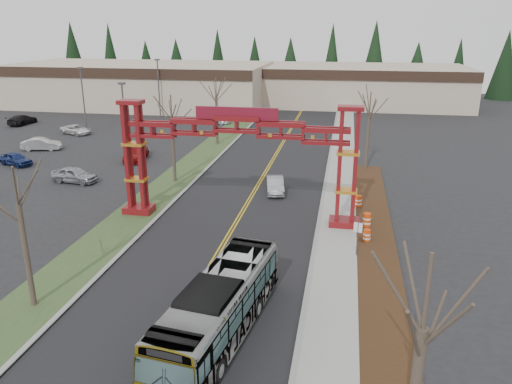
% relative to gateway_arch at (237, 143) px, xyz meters
% --- Properties ---
extents(ground, '(200.00, 200.00, 0.00)m').
position_rel_gateway_arch_xyz_m(ground, '(-0.00, -18.00, -5.98)').
color(ground, black).
rests_on(ground, ground).
extents(road, '(12.00, 110.00, 0.02)m').
position_rel_gateway_arch_xyz_m(road, '(-0.00, 7.00, -5.97)').
color(road, black).
rests_on(road, ground).
extents(lane_line_left, '(0.12, 100.00, 0.01)m').
position_rel_gateway_arch_xyz_m(lane_line_left, '(-0.12, 7.00, -5.96)').
color(lane_line_left, gold).
rests_on(lane_line_left, road).
extents(lane_line_right, '(0.12, 100.00, 0.01)m').
position_rel_gateway_arch_xyz_m(lane_line_right, '(0.12, 7.00, -5.96)').
color(lane_line_right, gold).
rests_on(lane_line_right, road).
extents(curb_right, '(0.30, 110.00, 0.15)m').
position_rel_gateway_arch_xyz_m(curb_right, '(6.15, 7.00, -5.91)').
color(curb_right, gray).
rests_on(curb_right, ground).
extents(sidewalk_right, '(2.60, 110.00, 0.14)m').
position_rel_gateway_arch_xyz_m(sidewalk_right, '(7.60, 7.00, -5.91)').
color(sidewalk_right, gray).
rests_on(sidewalk_right, ground).
extents(landscape_strip, '(2.60, 50.00, 0.12)m').
position_rel_gateway_arch_xyz_m(landscape_strip, '(10.20, -8.00, -5.92)').
color(landscape_strip, '#301E10').
rests_on(landscape_strip, ground).
extents(grass_median, '(4.00, 110.00, 0.08)m').
position_rel_gateway_arch_xyz_m(grass_median, '(-8.00, 7.00, -5.94)').
color(grass_median, '#2F4221').
rests_on(grass_median, ground).
extents(curb_left, '(0.30, 110.00, 0.15)m').
position_rel_gateway_arch_xyz_m(curb_left, '(-6.15, 7.00, -5.91)').
color(curb_left, gray).
rests_on(curb_left, ground).
extents(gateway_arch, '(18.20, 1.60, 8.90)m').
position_rel_gateway_arch_xyz_m(gateway_arch, '(0.00, 0.00, 0.00)').
color(gateway_arch, '#600C0C').
rests_on(gateway_arch, ground).
extents(retail_building_west, '(46.00, 22.30, 7.50)m').
position_rel_gateway_arch_xyz_m(retail_building_west, '(-30.00, 53.96, -2.22)').
color(retail_building_west, '#BDA890').
rests_on(retail_building_west, ground).
extents(retail_building_east, '(38.00, 20.30, 7.00)m').
position_rel_gateway_arch_xyz_m(retail_building_east, '(10.00, 61.95, -2.47)').
color(retail_building_east, '#BDA890').
rests_on(retail_building_east, ground).
extents(conifer_treeline, '(116.10, 5.60, 13.00)m').
position_rel_gateway_arch_xyz_m(conifer_treeline, '(0.25, 74.00, 0.50)').
color(conifer_treeline, black).
rests_on(conifer_treeline, ground).
extents(transit_bus, '(4.13, 11.31, 3.08)m').
position_rel_gateway_arch_xyz_m(transit_bus, '(2.37, -14.88, -4.44)').
color(transit_bus, '#95969B').
rests_on(transit_bus, ground).
extents(silver_sedan, '(2.19, 4.33, 1.36)m').
position_rel_gateway_arch_xyz_m(silver_sedan, '(1.85, 7.05, -5.30)').
color(silver_sedan, '#A5A8AD').
rests_on(silver_sedan, ground).
extents(parked_car_near_a, '(4.58, 2.31, 1.49)m').
position_rel_gateway_arch_xyz_m(parked_car_near_a, '(-17.20, 6.56, -5.24)').
color(parked_car_near_a, '#A0A0A7').
rests_on(parked_car_near_a, ground).
extents(parked_car_near_b, '(4.68, 2.57, 1.46)m').
position_rel_gateway_arch_xyz_m(parked_car_near_b, '(-27.77, 17.75, -5.25)').
color(parked_car_near_b, silver).
rests_on(parked_car_near_b, ground).
extents(parked_car_mid_a, '(2.81, 5.28, 1.46)m').
position_rel_gateway_arch_xyz_m(parked_car_mid_a, '(-14.83, 15.43, -5.25)').
color(parked_car_mid_a, maroon).
rests_on(parked_car_mid_a, ground).
extents(parked_car_mid_b, '(4.36, 2.94, 1.38)m').
position_rel_gateway_arch_xyz_m(parked_car_mid_b, '(-26.54, 11.07, -5.29)').
color(parked_car_mid_b, navy).
rests_on(parked_car_mid_b, ground).
extents(parked_car_far_a, '(4.50, 2.93, 1.40)m').
position_rel_gateway_arch_xyz_m(parked_car_far_a, '(-11.44, 37.97, -5.28)').
color(parked_car_far_a, silver).
rests_on(parked_car_far_a, ground).
extents(parked_car_far_b, '(4.93, 3.50, 1.25)m').
position_rel_gateway_arch_xyz_m(parked_car_far_b, '(-28.50, 26.94, -5.36)').
color(parked_car_far_b, white).
rests_on(parked_car_far_b, ground).
extents(parked_car_far_c, '(2.35, 5.20, 1.48)m').
position_rel_gateway_arch_xyz_m(parked_car_far_c, '(-39.98, 31.94, -5.24)').
color(parked_car_far_c, black).
rests_on(parked_car_far_c, ground).
extents(bare_tree_median_near, '(2.99, 2.99, 7.67)m').
position_rel_gateway_arch_xyz_m(bare_tree_median_near, '(-8.00, -14.01, -0.33)').
color(bare_tree_median_near, '#382D26').
rests_on(bare_tree_median_near, ground).
extents(bare_tree_median_mid, '(3.09, 3.09, 8.17)m').
position_rel_gateway_arch_xyz_m(bare_tree_median_mid, '(-8.00, 8.57, 0.10)').
color(bare_tree_median_mid, '#382D26').
rests_on(bare_tree_median_mid, ground).
extents(bare_tree_median_far, '(3.21, 3.21, 8.15)m').
position_rel_gateway_arch_xyz_m(bare_tree_median_far, '(-8.00, 24.61, 0.01)').
color(bare_tree_median_far, '#382D26').
rests_on(bare_tree_median_far, ground).
extents(bare_tree_right_near, '(3.28, 3.28, 8.81)m').
position_rel_gateway_arch_xyz_m(bare_tree_right_near, '(10.00, -22.96, 0.61)').
color(bare_tree_right_near, '#382D26').
rests_on(bare_tree_right_near, ground).
extents(bare_tree_right_far, '(3.19, 3.19, 7.91)m').
position_rel_gateway_arch_xyz_m(bare_tree_right_far, '(10.00, 16.41, -0.22)').
color(bare_tree_right_far, '#382D26').
rests_on(bare_tree_right_far, ground).
extents(light_pole_near, '(0.72, 0.36, 8.35)m').
position_rel_gateway_arch_xyz_m(light_pole_near, '(-16.09, 15.94, -1.15)').
color(light_pole_near, '#3F3F44').
rests_on(light_pole_near, ground).
extents(light_pole_mid, '(0.76, 0.38, 8.80)m').
position_rel_gateway_arch_xyz_m(light_pole_mid, '(-27.98, 28.91, -0.89)').
color(light_pole_mid, '#3F3F44').
rests_on(light_pole_mid, ground).
extents(light_pole_far, '(0.79, 0.40, 9.11)m').
position_rel_gateway_arch_xyz_m(light_pole_far, '(-22.12, 42.16, -0.71)').
color(light_pole_far, '#3F3F44').
rests_on(light_pole_far, ground).
extents(street_sign, '(0.54, 0.13, 2.37)m').
position_rel_gateway_arch_xyz_m(street_sign, '(8.85, -5.00, -4.28)').
color(street_sign, '#3F3F44').
rests_on(street_sign, ground).
extents(barrel_south, '(0.51, 0.51, 0.94)m').
position_rel_gateway_arch_xyz_m(barrel_south, '(9.57, -2.55, -5.51)').
color(barrel_south, '#D4400B').
rests_on(barrel_south, ground).
extents(barrel_mid, '(0.60, 0.60, 1.11)m').
position_rel_gateway_arch_xyz_m(barrel_mid, '(9.64, 0.14, -5.43)').
color(barrel_mid, '#D4400B').
rests_on(barrel_mid, ground).
extents(barrel_north, '(0.55, 0.55, 1.02)m').
position_rel_gateway_arch_xyz_m(barrel_north, '(9.09, 4.36, -5.47)').
color(barrel_north, '#D4400B').
rests_on(barrel_north, ground).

